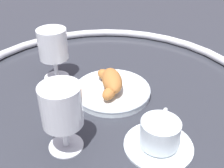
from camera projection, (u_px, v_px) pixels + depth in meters
ground_plane at (106, 96)px, 0.68m from camera, size 2.20×2.20×0.00m
table_chrome_rim at (106, 92)px, 0.67m from camera, size 0.79×0.79×0.02m
pastry_plate at (112, 91)px, 0.68m from camera, size 0.19×0.19×0.02m
croissant_large at (111, 81)px, 0.66m from camera, size 0.13×0.09×0.04m
coffee_cup_near at (160, 136)px, 0.52m from camera, size 0.14×0.14×0.06m
juice_glass_left at (53, 46)px, 0.70m from camera, size 0.08×0.08×0.14m
juice_glass_right at (62, 109)px, 0.48m from camera, size 0.08×0.08×0.14m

